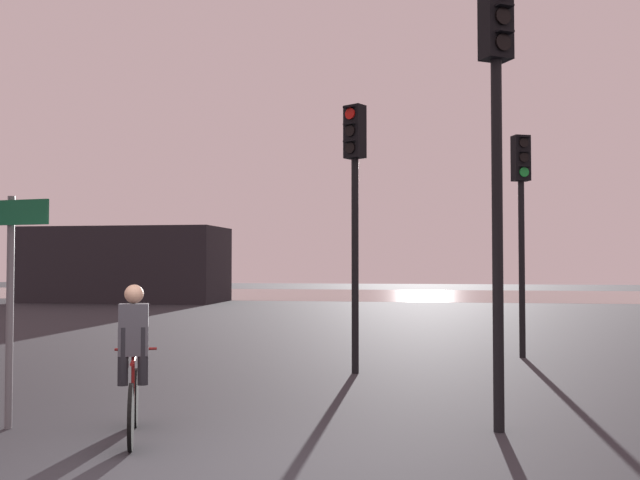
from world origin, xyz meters
TOP-DOWN VIEW (x-y plane):
  - water_strip at (0.00, 36.79)m, footprint 80.00×16.00m
  - distant_building at (-12.63, 26.79)m, footprint 9.43×4.00m
  - traffic_light_near_right at (2.92, 2.37)m, footprint 0.40×0.42m
  - traffic_light_center at (0.89, 6.25)m, footprint 0.40×0.42m
  - traffic_light_far_right at (3.90, 8.77)m, footprint 0.38×0.40m
  - direction_sign_post at (-2.48, 1.62)m, footprint 1.09×0.21m
  - cyclist at (-0.89, 1.39)m, footprint 0.72×1.61m

SIDE VIEW (x-z plane):
  - water_strip at x=0.00m, z-range 0.00..0.01m
  - cyclist at x=-0.89m, z-range 0.01..1.63m
  - direction_sign_post at x=-2.48m, z-range 0.40..3.00m
  - distant_building at x=-12.63m, z-range 0.00..3.59m
  - traffic_light_far_right at x=3.90m, z-range 0.86..5.23m
  - traffic_light_center at x=0.89m, z-range 0.88..5.40m
  - traffic_light_near_right at x=2.92m, z-range 0.94..5.95m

